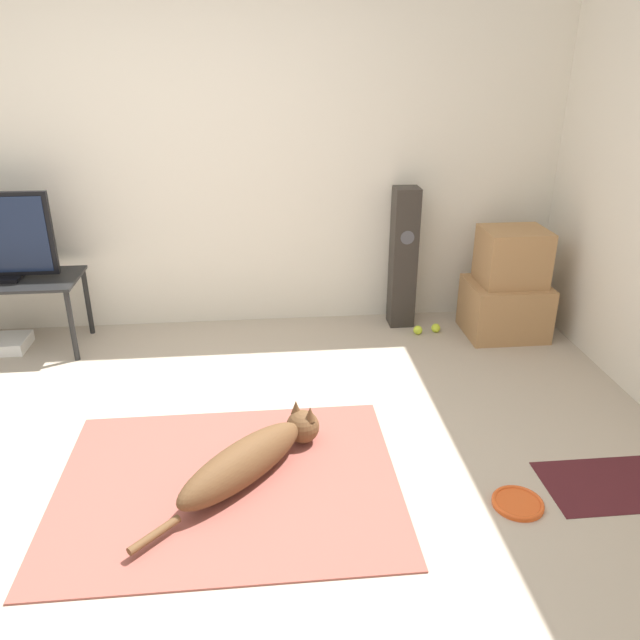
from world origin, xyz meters
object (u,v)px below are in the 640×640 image
at_px(frisbee, 518,503).
at_px(tennis_ball_by_boxes, 418,330).
at_px(cardboard_box_lower, 505,308).
at_px(tennis_ball_near_speaker, 436,328).
at_px(dog, 252,458).
at_px(tv_stand, 4,288).
at_px(cardboard_box_upper, 513,256).
at_px(floor_speaker, 403,258).
at_px(game_console, 5,344).

xyz_separation_m(frisbee, tennis_ball_by_boxes, (-0.01, 1.88, 0.02)).
bearing_deg(cardboard_box_lower, tennis_ball_near_speaker, 172.40).
bearing_deg(cardboard_box_lower, dog, -140.29).
bearing_deg(tv_stand, tennis_ball_near_speaker, -0.37).
height_order(cardboard_box_upper, floor_speaker, floor_speaker).
xyz_separation_m(cardboard_box_lower, tennis_ball_by_boxes, (-0.62, 0.04, -0.16)).
distance_m(dog, tv_stand, 2.32).
distance_m(tv_stand, tennis_ball_by_boxes, 2.88).
distance_m(tennis_ball_by_boxes, tennis_ball_near_speaker, 0.14).
distance_m(frisbee, cardboard_box_upper, 2.03).
distance_m(frisbee, tennis_ball_by_boxes, 1.88).
xyz_separation_m(dog, game_console, (-1.72, 1.60, -0.08)).
bearing_deg(cardboard_box_lower, cardboard_box_upper, 41.46).
relative_size(tennis_ball_by_boxes, game_console, 0.21).
xyz_separation_m(dog, tv_stand, (-1.65, 1.60, 0.33)).
bearing_deg(tennis_ball_by_boxes, tennis_ball_near_speaker, 8.86).
bearing_deg(tennis_ball_near_speaker, tv_stand, 179.63).
bearing_deg(dog, cardboard_box_upper, 39.72).
bearing_deg(floor_speaker, tennis_ball_by_boxes, -67.35).
bearing_deg(game_console, cardboard_box_upper, -1.15).
height_order(frisbee, tv_stand, tv_stand).
relative_size(frisbee, game_console, 0.77).
height_order(dog, tennis_ball_near_speaker, dog).
distance_m(dog, game_console, 2.35).
xyz_separation_m(frisbee, tennis_ball_near_speaker, (0.13, 1.90, 0.02)).
height_order(cardboard_box_lower, game_console, cardboard_box_lower).
relative_size(cardboard_box_lower, tennis_ball_near_speaker, 8.40).
bearing_deg(tv_stand, game_console, 179.86).
relative_size(cardboard_box_lower, game_console, 1.80).
height_order(frisbee, game_console, game_console).
bearing_deg(dog, tennis_ball_by_boxes, 52.29).
relative_size(tennis_ball_by_boxes, tennis_ball_near_speaker, 1.00).
distance_m(cardboard_box_lower, tv_stand, 3.48).
xyz_separation_m(frisbee, cardboard_box_upper, (0.63, 1.85, 0.57)).
height_order(floor_speaker, tennis_ball_near_speaker, floor_speaker).
relative_size(floor_speaker, tennis_ball_near_speaker, 15.70).
bearing_deg(cardboard_box_lower, tv_stand, 178.63).
height_order(cardboard_box_upper, tennis_ball_near_speaker, cardboard_box_upper).
height_order(cardboard_box_lower, cardboard_box_upper, cardboard_box_upper).
bearing_deg(floor_speaker, cardboard_box_upper, -18.47).
distance_m(dog, cardboard_box_upper, 2.44).
distance_m(floor_speaker, tennis_ball_by_boxes, 0.54).
bearing_deg(tennis_ball_by_boxes, dog, -127.71).
xyz_separation_m(floor_speaker, tennis_ball_near_speaker, (0.23, -0.19, -0.49)).
relative_size(tennis_ball_near_speaker, game_console, 0.21).
height_order(cardboard_box_lower, floor_speaker, floor_speaker).
relative_size(floor_speaker, tennis_ball_by_boxes, 15.70).
relative_size(frisbee, cardboard_box_upper, 0.53).
distance_m(frisbee, cardboard_box_lower, 1.94).
xyz_separation_m(dog, frisbee, (1.21, -0.32, -0.11)).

